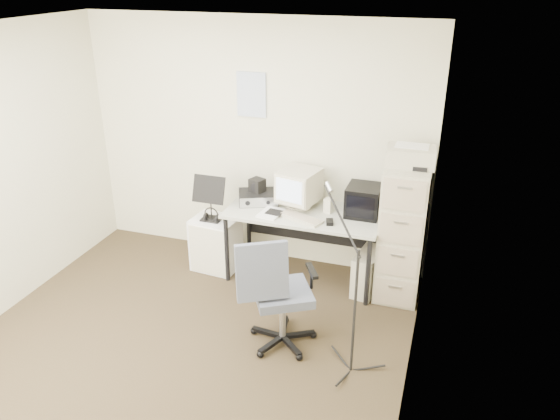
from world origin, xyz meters
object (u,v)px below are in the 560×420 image
(desk, at_px, (303,245))
(side_cart, at_px, (216,243))
(office_chair, at_px, (283,291))
(filing_cabinet, at_px, (403,231))

(desk, xyz_separation_m, side_cart, (-0.91, -0.10, -0.09))
(desk, bearing_deg, office_chair, -83.05)
(side_cart, bearing_deg, filing_cabinet, 9.09)
(filing_cabinet, relative_size, office_chair, 1.30)
(desk, height_order, side_cart, desk)
(filing_cabinet, relative_size, side_cart, 2.33)
(desk, bearing_deg, side_cart, -173.96)
(desk, xyz_separation_m, office_chair, (0.13, -1.07, 0.14))
(office_chair, height_order, side_cart, office_chair)
(filing_cabinet, height_order, desk, filing_cabinet)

